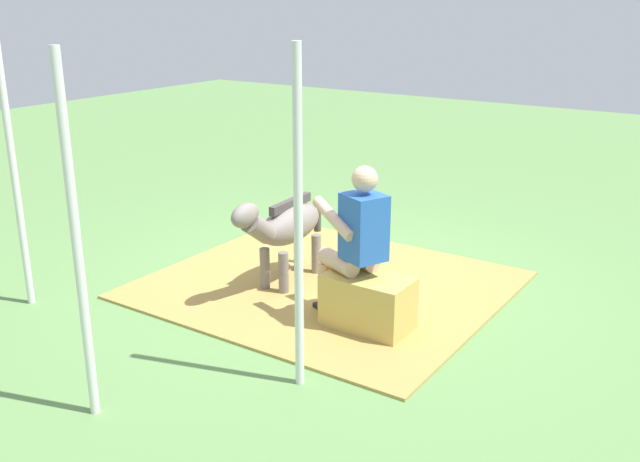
{
  "coord_description": "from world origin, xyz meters",
  "views": [
    {
      "loc": [
        -3.34,
        5.15,
        2.55
      ],
      "look_at": [
        0.03,
        0.15,
        0.55
      ],
      "focal_mm": 40.3,
      "sensor_mm": 36.0,
      "label": 1
    }
  ],
  "objects_px": {
    "pony_standing": "(285,227)",
    "tent_pole_right": "(14,174)",
    "hay_bale": "(368,303)",
    "person_seated": "(355,238)",
    "tent_pole_left": "(298,225)",
    "tent_pole_mid": "(77,244)"
  },
  "relations": [
    {
      "from": "person_seated",
      "to": "hay_bale",
      "type": "bearing_deg",
      "value": 163.53
    },
    {
      "from": "tent_pole_left",
      "to": "tent_pole_mid",
      "type": "xyz_separation_m",
      "value": [
        0.87,
        1.03,
        0.0
      ]
    },
    {
      "from": "person_seated",
      "to": "tent_pole_left",
      "type": "xyz_separation_m",
      "value": [
        -0.19,
        1.03,
        0.41
      ]
    },
    {
      "from": "person_seated",
      "to": "pony_standing",
      "type": "height_order",
      "value": "person_seated"
    },
    {
      "from": "hay_bale",
      "to": "tent_pole_mid",
      "type": "height_order",
      "value": "tent_pole_mid"
    },
    {
      "from": "person_seated",
      "to": "tent_pole_mid",
      "type": "bearing_deg",
      "value": 71.64
    },
    {
      "from": "tent_pole_left",
      "to": "tent_pole_mid",
      "type": "height_order",
      "value": "same"
    },
    {
      "from": "hay_bale",
      "to": "pony_standing",
      "type": "bearing_deg",
      "value": -18.93
    },
    {
      "from": "person_seated",
      "to": "pony_standing",
      "type": "distance_m",
      "value": 0.99
    },
    {
      "from": "pony_standing",
      "to": "tent_pole_right",
      "type": "relative_size",
      "value": 0.59
    },
    {
      "from": "person_seated",
      "to": "pony_standing",
      "type": "bearing_deg",
      "value": -19.33
    },
    {
      "from": "tent_pole_right",
      "to": "person_seated",
      "type": "bearing_deg",
      "value": -154.07
    },
    {
      "from": "hay_bale",
      "to": "tent_pole_right",
      "type": "xyz_separation_m",
      "value": [
        2.68,
        1.18,
        0.92
      ]
    },
    {
      "from": "person_seated",
      "to": "pony_standing",
      "type": "xyz_separation_m",
      "value": [
        0.92,
        -0.32,
        -0.16
      ]
    },
    {
      "from": "person_seated",
      "to": "pony_standing",
      "type": "relative_size",
      "value": 0.99
    },
    {
      "from": "pony_standing",
      "to": "tent_pole_mid",
      "type": "height_order",
      "value": "tent_pole_mid"
    },
    {
      "from": "tent_pole_left",
      "to": "tent_pole_mid",
      "type": "relative_size",
      "value": 1.0
    },
    {
      "from": "hay_bale",
      "to": "person_seated",
      "type": "bearing_deg",
      "value": -16.47
    },
    {
      "from": "person_seated",
      "to": "tent_pole_left",
      "type": "relative_size",
      "value": 0.58
    },
    {
      "from": "hay_bale",
      "to": "tent_pole_mid",
      "type": "relative_size",
      "value": 0.3
    },
    {
      "from": "tent_pole_left",
      "to": "tent_pole_right",
      "type": "distance_m",
      "value": 2.72
    },
    {
      "from": "tent_pole_right",
      "to": "tent_pole_mid",
      "type": "height_order",
      "value": "same"
    }
  ]
}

